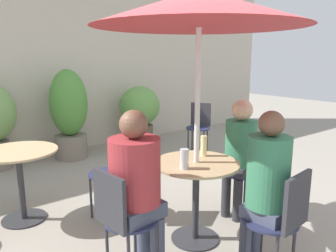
{
  "coord_description": "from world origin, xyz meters",
  "views": [
    {
      "loc": [
        -1.88,
        -1.96,
        1.6
      ],
      "look_at": [
        -0.06,
        0.42,
        0.97
      ],
      "focal_mm": 35.0,
      "sensor_mm": 36.0,
      "label": 1
    }
  ],
  "objects": [
    {
      "name": "bistro_chair_1",
      "position": [
        0.03,
        -0.77,
        0.52
      ],
      "size": [
        0.4,
        0.42,
        0.85
      ],
      "rotation": [
        0.0,
        0.0,
        -3.02
      ],
      "color": "#232847",
      "rests_on": "ground_plane"
    },
    {
      "name": "potted_plant_2",
      "position": [
        1.29,
        3.03,
        0.63
      ],
      "size": [
        0.73,
        0.73,
        1.09
      ],
      "color": "brown",
      "rests_on": "ground_plane"
    },
    {
      "name": "bistro_chair_2",
      "position": [
        0.73,
        0.11,
        0.52
      ],
      "size": [
        0.42,
        0.4,
        0.85
      ],
      "rotation": [
        0.0,
        0.0,
        -1.45
      ],
      "color": "#232847",
      "rests_on": "ground_plane"
    },
    {
      "name": "bistro_chair_3",
      "position": [
        1.81,
        2.0,
        0.52
      ],
      "size": [
        0.46,
        0.45,
        0.85
      ],
      "rotation": [
        0.0,
        0.0,
        5.3
      ],
      "color": "#232847",
      "rests_on": "ground_plane"
    },
    {
      "name": "storefront_wall",
      "position": [
        0.0,
        3.56,
        1.5
      ],
      "size": [
        10.0,
        0.06,
        3.0
      ],
      "color": "beige",
      "rests_on": "ground_plane"
    },
    {
      "name": "cafe_table_near",
      "position": [
        -0.06,
        0.02,
        0.54
      ],
      "size": [
        0.74,
        0.74,
        0.72
      ],
      "color": "#2D2D33",
      "rests_on": "ground_plane"
    },
    {
      "name": "potted_plant_1",
      "position": [
        -0.02,
        3.05,
        0.75
      ],
      "size": [
        0.59,
        0.59,
        1.42
      ],
      "color": "slate",
      "rests_on": "ground_plane"
    },
    {
      "name": "bistro_chair_0",
      "position": [
        -0.86,
        -0.07,
        0.52
      ],
      "size": [
        0.42,
        0.4,
        0.85
      ],
      "rotation": [
        0.0,
        0.0,
        -4.59
      ],
      "color": "#232847",
      "rests_on": "ground_plane"
    },
    {
      "name": "cafe_table_far",
      "position": [
        -1.19,
        1.34,
        0.54
      ],
      "size": [
        0.74,
        0.74,
        0.72
      ],
      "color": "#2D2D33",
      "rests_on": "ground_plane"
    },
    {
      "name": "seated_person_1",
      "position": [
        0.01,
        -0.63,
        0.75
      ],
      "size": [
        0.3,
        0.32,
        1.25
      ],
      "rotation": [
        0.0,
        0.0,
        3.26
      ],
      "color": "#42475B",
      "rests_on": "ground_plane"
    },
    {
      "name": "ground_plane",
      "position": [
        0.0,
        0.0,
        0.0
      ],
      "size": [
        20.0,
        20.0,
        0.0
      ],
      "primitive_type": "plane",
      "color": "gray"
    },
    {
      "name": "beer_glass_0",
      "position": [
        0.11,
        0.12,
        0.82
      ],
      "size": [
        0.06,
        0.06,
        0.19
      ],
      "color": "beige",
      "rests_on": "cafe_table_near"
    },
    {
      "name": "bistro_chair_4",
      "position": [
        -0.41,
        0.82,
        0.52
      ],
      "size": [
        0.45,
        0.46,
        0.85
      ],
      "rotation": [
        0.0,
        0.0,
        3.66
      ],
      "color": "#232847",
      "rests_on": "ground_plane"
    },
    {
      "name": "umbrella",
      "position": [
        -0.06,
        0.02,
        1.97
      ],
      "size": [
        1.71,
        1.71,
        2.11
      ],
      "color": "silver",
      "rests_on": "ground_plane"
    },
    {
      "name": "seated_person_2",
      "position": [
        0.59,
        0.1,
        0.73
      ],
      "size": [
        0.33,
        0.31,
        1.2
      ],
      "rotation": [
        0.0,
        0.0,
        -1.45
      ],
      "color": "#2D2D33",
      "rests_on": "ground_plane"
    },
    {
      "name": "seated_person_0",
      "position": [
        -0.71,
        -0.06,
        0.74
      ],
      "size": [
        0.4,
        0.37,
        1.25
      ],
      "rotation": [
        0.0,
        0.0,
        1.69
      ],
      "color": "#42475B",
      "rests_on": "ground_plane"
    },
    {
      "name": "beer_glass_1",
      "position": [
        -0.25,
        -0.04,
        0.8
      ],
      "size": [
        0.07,
        0.07,
        0.16
      ],
      "color": "silver",
      "rests_on": "cafe_table_near"
    }
  ]
}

